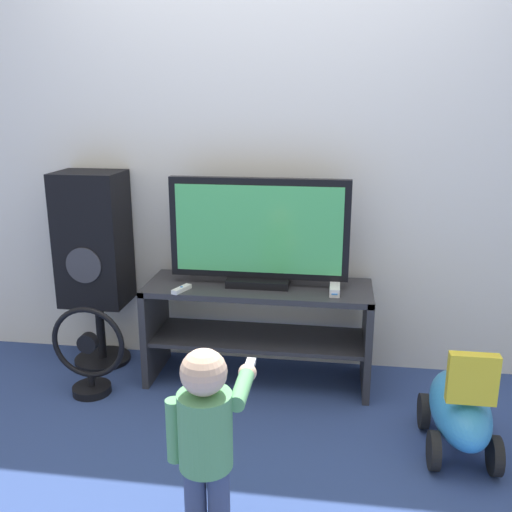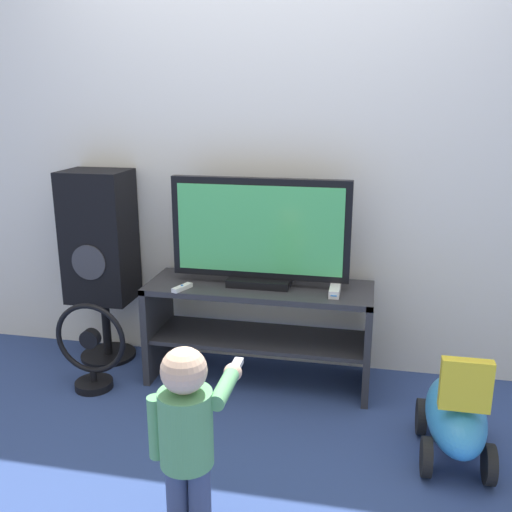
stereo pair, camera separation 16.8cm
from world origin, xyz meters
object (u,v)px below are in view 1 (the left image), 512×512
game_console (335,288)px  ride_on_toy (460,409)px  television (259,233)px  speaker_tower (94,243)px  floor_fan (89,355)px  remote_primary (182,289)px  child (207,430)px

game_console → ride_on_toy: (0.56, -0.48, -0.37)m
television → speaker_tower: 0.96m
television → ride_on_toy: bearing=-29.4°
television → floor_fan: television is taller
game_console → speaker_tower: bearing=174.1°
television → speaker_tower: size_ratio=0.84×
game_console → remote_primary: 0.79m
floor_fan → child: bearing=-47.1°
remote_primary → ride_on_toy: size_ratio=0.23×
remote_primary → floor_fan: 0.60m
child → game_console: bearing=70.2°
game_console → remote_primary: game_console is taller
remote_primary → floor_fan: (-0.47, -0.13, -0.34)m
television → speaker_tower: bearing=175.6°
game_console → child: size_ratio=0.26×
game_console → speaker_tower: size_ratio=0.17×
game_console → floor_fan: game_console is taller
speaker_tower → ride_on_toy: (1.91, -0.62, -0.52)m
remote_primary → floor_fan: remote_primary is taller
game_console → remote_primary: (-0.78, -0.10, -0.01)m
game_console → speaker_tower: speaker_tower is taller
television → game_console: (0.40, -0.07, -0.26)m
ride_on_toy → television: bearing=150.6°
remote_primary → speaker_tower: size_ratio=0.12×
floor_fan → speaker_tower: bearing=104.6°
game_console → floor_fan: bearing=-169.4°
game_console → floor_fan: size_ratio=0.39×
remote_primary → child: child is taller
remote_primary → child: (0.37, -1.04, -0.13)m
television → ride_on_toy: size_ratio=1.65×
child → floor_fan: 1.26m
remote_primary → speaker_tower: (-0.57, 0.24, 0.16)m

